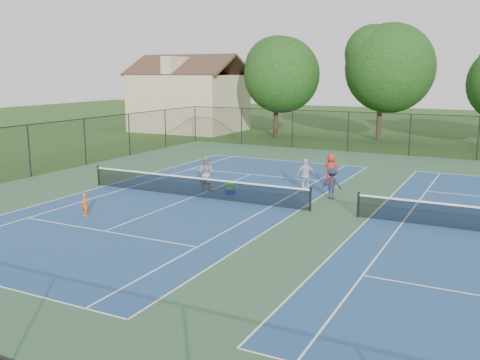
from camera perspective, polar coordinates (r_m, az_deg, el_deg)
The scene contains 14 objects.
ground at distance 23.18m, azimuth 9.93°, elevation -3.60°, with size 140.00×140.00×0.00m, color #234716.
court_pad at distance 23.18m, azimuth 9.93°, elevation -3.59°, with size 36.00×36.00×0.01m, color #315738.
tennis_court_left at distance 25.99m, azimuth -4.96°, elevation -1.60°, with size 12.00×23.83×1.07m.
perimeter_fence at distance 22.82m, azimuth 10.07°, elevation 0.29°, with size 36.08×36.08×3.02m.
tree_back_a at distance 49.43m, azimuth 3.91°, elevation 11.57°, with size 6.80×6.80×9.15m.
tree_back_b at distance 48.58m, azimuth 14.90°, elevation 11.88°, with size 7.60×7.60×10.03m.
clapboard_house at distance 55.07m, azimuth -5.43°, elevation 8.48°, with size 10.80×8.10×7.65m.
child_player at distance 23.19m, azimuth -16.24°, elevation -2.59°, with size 0.37×0.24×1.02m, color #DB560E.
instructor at distance 27.16m, azimuth -3.63°, elevation 0.72°, with size 0.87×0.68×1.79m, color gray.
bystander_a at distance 27.05m, azimuth 7.02°, elevation 0.51°, with size 1.00×0.42×1.70m, color silver.
bystander_b at distance 25.75m, azimuth 9.78°, elevation -0.38°, with size 0.96×0.55×1.48m, color #1A203A.
bystander_c at distance 28.77m, azimuth 9.66°, elevation 1.11°, with size 0.84×0.55×1.72m, color maroon.
ball_crate at distance 26.41m, azimuth -1.04°, elevation -1.25°, with size 0.40×0.30×0.27m, color #16249A.
ball_hopper at distance 26.34m, azimuth -1.05°, elevation -0.54°, with size 0.34×0.28×0.40m, color green.
Camera 1 is at (6.45, -21.44, 5.98)m, focal length 40.00 mm.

